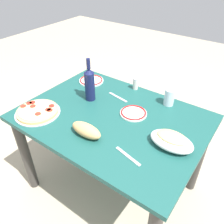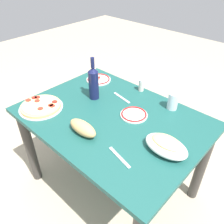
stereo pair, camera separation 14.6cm
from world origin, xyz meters
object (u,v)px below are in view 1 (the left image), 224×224
object	(u,v)px
water_glass	(169,97)
side_plate_near	(91,80)
dining_table	(112,131)
wine_bottle	(90,84)
bread_loaf	(86,130)
side_plate_far	(133,113)
pepperoni_pizza	(38,111)
spice_shaker	(136,84)
baked_pasta_dish	(172,140)

from	to	relation	value
water_glass	side_plate_near	world-z (taller)	water_glass
dining_table	side_plate_near	bearing A→B (deg)	-34.20
wine_bottle	water_glass	distance (m)	0.55
dining_table	bread_loaf	bearing A→B (deg)	87.89
wine_bottle	bread_loaf	distance (m)	0.39
bread_loaf	side_plate_far	bearing A→B (deg)	-108.18
dining_table	side_plate_far	size ratio (longest dim) A/B	6.67
wine_bottle	water_glass	size ratio (longest dim) A/B	2.63
dining_table	pepperoni_pizza	world-z (taller)	pepperoni_pizza
dining_table	wine_bottle	bearing A→B (deg)	-16.68
dining_table	spice_shaker	xyz separation A→B (m)	(0.06, -0.38, 0.17)
pepperoni_pizza	baked_pasta_dish	xyz separation A→B (m)	(-0.82, -0.23, 0.03)
wine_bottle	side_plate_near	world-z (taller)	wine_bottle
water_glass	dining_table	bearing A→B (deg)	55.01
wine_bottle	spice_shaker	xyz separation A→B (m)	(-0.18, -0.31, -0.08)
side_plate_far	spice_shaker	world-z (taller)	spice_shaker
dining_table	bread_loaf	distance (m)	0.29
baked_pasta_dish	side_plate_near	size ratio (longest dim) A/B	1.24
dining_table	side_plate_far	bearing A→B (deg)	-136.10
pepperoni_pizza	water_glass	bearing A→B (deg)	-137.14
pepperoni_pizza	side_plate_near	bearing A→B (deg)	-90.19
baked_pasta_dish	bread_loaf	size ratio (longest dim) A/B	1.21
side_plate_near	wine_bottle	bearing A→B (deg)	129.01
spice_shaker	side_plate_near	bearing A→B (deg)	16.93
side_plate_far	spice_shaker	size ratio (longest dim) A/B	2.00
side_plate_near	bread_loaf	distance (m)	0.65
dining_table	spice_shaker	distance (m)	0.42
wine_bottle	side_plate_far	world-z (taller)	wine_bottle
pepperoni_pizza	side_plate_near	size ratio (longest dim) A/B	1.49
pepperoni_pizza	side_plate_far	size ratio (longest dim) A/B	1.66
dining_table	spice_shaker	size ratio (longest dim) A/B	13.32
pepperoni_pizza	spice_shaker	world-z (taller)	spice_shaker
bread_loaf	side_plate_near	bearing A→B (deg)	-52.23
baked_pasta_dish	water_glass	bearing A→B (deg)	-63.39
pepperoni_pizza	spice_shaker	xyz separation A→B (m)	(-0.35, -0.64, 0.03)
dining_table	spice_shaker	world-z (taller)	spice_shaker
side_plate_near	bread_loaf	size ratio (longest dim) A/B	0.97
water_glass	bread_loaf	bearing A→B (deg)	66.95
wine_bottle	spice_shaker	size ratio (longest dim) A/B	3.48
bread_loaf	spice_shaker	xyz separation A→B (m)	(0.05, -0.62, 0.01)
baked_pasta_dish	bread_loaf	world-z (taller)	baked_pasta_dish
dining_table	pepperoni_pizza	size ratio (longest dim) A/B	4.02
dining_table	water_glass	size ratio (longest dim) A/B	10.07
side_plate_far	water_glass	bearing A→B (deg)	-119.32
dining_table	wine_bottle	size ratio (longest dim) A/B	3.83
dining_table	pepperoni_pizza	xyz separation A→B (m)	(0.41, 0.26, 0.14)
pepperoni_pizza	water_glass	size ratio (longest dim) A/B	2.50
water_glass	bread_loaf	world-z (taller)	water_glass
dining_table	water_glass	world-z (taller)	water_glass
baked_pasta_dish	side_plate_far	size ratio (longest dim) A/B	1.38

